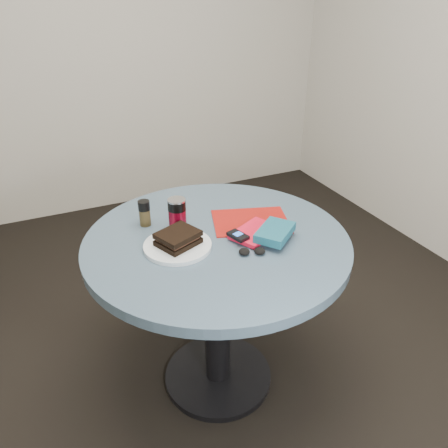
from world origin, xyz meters
name	(u,v)px	position (x,y,z in m)	size (l,w,h in m)	color
ground	(218,377)	(0.00, 0.00, 0.00)	(4.00, 4.00, 0.00)	black
table	(217,273)	(0.00, 0.00, 0.59)	(1.00, 1.00, 0.75)	black
plate	(178,246)	(-0.16, -0.01, 0.76)	(0.25, 0.25, 0.02)	silver
sandwich	(178,238)	(-0.16, -0.01, 0.79)	(0.17, 0.16, 0.05)	black
soda_can	(177,215)	(-0.11, 0.12, 0.82)	(0.09, 0.09, 0.13)	#590415
pepper_grinder	(145,213)	(-0.22, 0.20, 0.80)	(0.05, 0.05, 0.10)	#3E331A
magazine	(250,221)	(0.17, 0.05, 0.75)	(0.30, 0.22, 0.01)	maroon
red_book	(255,232)	(0.14, -0.05, 0.76)	(0.19, 0.12, 0.02)	red
novel	(275,232)	(0.18, -0.11, 0.79)	(0.16, 0.11, 0.03)	navy
mp3_player	(238,236)	(0.06, -0.06, 0.78)	(0.07, 0.09, 0.01)	black
headphones	(252,251)	(0.07, -0.16, 0.76)	(0.10, 0.07, 0.02)	black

